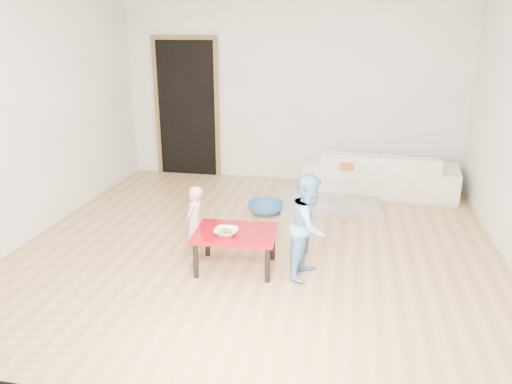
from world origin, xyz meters
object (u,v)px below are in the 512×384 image
(red_table, at_px, (236,250))
(child_blue, at_px, (310,226))
(child_pink, at_px, (195,223))
(bowl, at_px, (226,232))
(basin, at_px, (265,208))
(sofa, at_px, (380,172))

(red_table, distance_m, child_blue, 0.76)
(red_table, bearing_deg, child_pink, 160.86)
(bowl, relative_size, child_blue, 0.23)
(bowl, height_order, basin, bowl)
(red_table, distance_m, bowl, 0.25)
(bowl, bearing_deg, basin, 87.03)
(red_table, xyz_separation_m, basin, (0.02, 1.54, -0.12))
(sofa, height_order, child_blue, child_blue)
(basin, bearing_deg, child_blue, -66.15)
(red_table, height_order, child_blue, child_blue)
(sofa, distance_m, basin, 1.84)
(sofa, height_order, red_table, sofa)
(red_table, relative_size, bowl, 3.43)
(sofa, xyz_separation_m, child_blue, (-0.75, -2.66, 0.19))
(red_table, relative_size, basin, 1.73)
(child_pink, bearing_deg, sofa, 150.55)
(child_pink, relative_size, basin, 1.69)
(sofa, relative_size, child_blue, 2.11)
(sofa, relative_size, bowl, 9.26)
(basin, bearing_deg, sofa, 38.11)
(red_table, xyz_separation_m, child_pink, (-0.45, 0.16, 0.18))
(child_blue, bearing_deg, bowl, 112.87)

